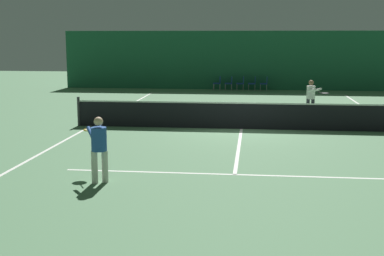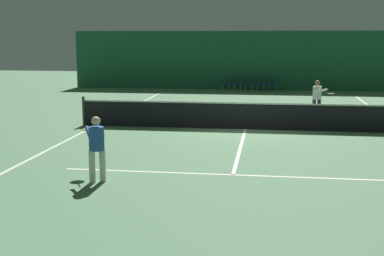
{
  "view_description": "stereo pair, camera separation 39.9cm",
  "coord_description": "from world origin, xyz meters",
  "views": [
    {
      "loc": [
        0.41,
        -18.76,
        3.24
      ],
      "look_at": [
        -1.19,
        -4.97,
        0.86
      ],
      "focal_mm": 50.0,
      "sensor_mm": 36.0,
      "label": 1
    },
    {
      "loc": [
        0.81,
        -18.71,
        3.24
      ],
      "look_at": [
        -1.19,
        -4.97,
        0.86
      ],
      "focal_mm": 50.0,
      "sensor_mm": 36.0,
      "label": 2
    }
  ],
  "objects": [
    {
      "name": "backdrop_curtain",
      "position": [
        0.0,
        14.42,
        1.8
      ],
      "size": [
        23.0,
        0.12,
        3.59
      ],
      "color": "#1E5B3D",
      "rests_on": "ground"
    },
    {
      "name": "courtside_chair_3",
      "position": [
        0.36,
        13.87,
        0.49
      ],
      "size": [
        0.44,
        0.44,
        0.84
      ],
      "rotation": [
        0.0,
        0.0,
        -1.57
      ],
      "color": "#99999E",
      "rests_on": "ground"
    },
    {
      "name": "courtside_chair_0",
      "position": [
        -1.77,
        13.87,
        0.49
      ],
      "size": [
        0.44,
        0.44,
        0.84
      ],
      "rotation": [
        0.0,
        0.0,
        -1.57
      ],
      "color": "#99999E",
      "rests_on": "ground"
    },
    {
      "name": "court_line_service_far",
      "position": [
        0.0,
        6.4,
        0.0
      ],
      "size": [
        8.25,
        0.1,
        0.0
      ],
      "color": "white",
      "rests_on": "ground"
    },
    {
      "name": "courtside_chair_2",
      "position": [
        -0.35,
        13.87,
        0.49
      ],
      "size": [
        0.44,
        0.44,
        0.84
      ],
      "rotation": [
        0.0,
        0.0,
        -1.57
      ],
      "color": "#99999E",
      "rests_on": "ground"
    },
    {
      "name": "player_far",
      "position": [
        2.74,
        3.22,
        0.88
      ],
      "size": [
        0.92,
        1.28,
        1.5
      ],
      "rotation": [
        0.0,
        0.0,
        -1.06
      ],
      "color": "#2D2D38",
      "rests_on": "ground"
    },
    {
      "name": "courtside_chair_1",
      "position": [
        -1.06,
        13.87,
        0.49
      ],
      "size": [
        0.44,
        0.44,
        0.84
      ],
      "rotation": [
        0.0,
        0.0,
        -1.57
      ],
      "color": "#99999E",
      "rests_on": "ground"
    },
    {
      "name": "court_line_baseline_far",
      "position": [
        0.0,
        11.9,
        0.0
      ],
      "size": [
        11.0,
        0.1,
        0.0
      ],
      "color": "white",
      "rests_on": "ground"
    },
    {
      "name": "player_near",
      "position": [
        -3.0,
        -7.42,
        0.87
      ],
      "size": [
        0.9,
        1.28,
        1.5
      ],
      "rotation": [
        0.0,
        0.0,
        2.07
      ],
      "color": "beige",
      "rests_on": "ground"
    },
    {
      "name": "court_line_sideline_left",
      "position": [
        -5.5,
        0.0,
        0.0
      ],
      "size": [
        0.1,
        23.8,
        0.0
      ],
      "color": "white",
      "rests_on": "ground"
    },
    {
      "name": "tennis_net",
      "position": [
        0.0,
        0.0,
        0.51
      ],
      "size": [
        12.0,
        0.1,
        1.07
      ],
      "color": "black",
      "rests_on": "ground"
    },
    {
      "name": "courtside_chair_4",
      "position": [
        1.07,
        13.87,
        0.49
      ],
      "size": [
        0.44,
        0.44,
        0.84
      ],
      "rotation": [
        0.0,
        0.0,
        -1.57
      ],
      "color": "#99999E",
      "rests_on": "ground"
    },
    {
      "name": "court_line_service_near",
      "position": [
        0.0,
        -6.4,
        0.0
      ],
      "size": [
        8.25,
        0.1,
        0.0
      ],
      "color": "white",
      "rests_on": "ground"
    },
    {
      "name": "ground_plane",
      "position": [
        0.0,
        0.0,
        0.0
      ],
      "size": [
        60.0,
        60.0,
        0.0
      ],
      "primitive_type": "plane",
      "color": "#56845B"
    },
    {
      "name": "court_line_centre",
      "position": [
        0.0,
        0.0,
        0.0
      ],
      "size": [
        0.1,
        12.8,
        0.0
      ],
      "color": "white",
      "rests_on": "ground"
    }
  ]
}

